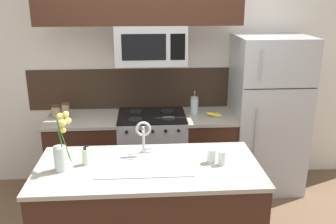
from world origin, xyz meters
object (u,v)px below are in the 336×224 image
stove_range (152,153)px  spare_glass (222,158)px  sink_faucet (143,133)px  drinking_glass (212,156)px  storage_jar_medium (66,110)px  dish_soap_bottle (85,157)px  microwave (151,45)px  storage_jar_tall (57,111)px  flower_vase (61,152)px  banana_bunch (215,115)px  refrigerator (267,114)px  french_press (194,105)px

stove_range → spare_glass: size_ratio=7.85×
sink_faucet → drinking_glass: size_ratio=2.59×
stove_range → storage_jar_medium: (-0.95, 0.01, 0.54)m
dish_soap_bottle → microwave: bearing=64.1°
storage_jar_tall → flower_vase: bearing=-76.3°
stove_range → sink_faucet: bearing=-95.3°
dish_soap_bottle → banana_bunch: bearing=41.7°
refrigerator → spare_glass: refrigerator is taller
storage_jar_medium → sink_faucet: 1.35m
storage_jar_medium → flower_vase: bearing=-80.6°
microwave → french_press: (0.49, 0.08, -0.71)m
storage_jar_tall → drinking_glass: size_ratio=1.18×
storage_jar_medium → sink_faucet: sink_faucet is taller
storage_jar_tall → drinking_glass: bearing=-39.9°
storage_jar_medium → dish_soap_bottle: 1.26m
refrigerator → storage_jar_tall: 2.39m
storage_jar_tall → dish_soap_bottle: bearing=-68.3°
microwave → spare_glass: size_ratio=6.29×
microwave → storage_jar_medium: bearing=178.2°
sink_faucet → flower_vase: flower_vase is taller
spare_glass → banana_bunch: bearing=82.0°
flower_vase → storage_jar_tall: bearing=103.7°
storage_jar_tall → banana_bunch: bearing=-3.0°
french_press → dish_soap_bottle: bearing=-130.2°
microwave → refrigerator: 1.56m
french_press → sink_faucet: sink_faucet is taller
storage_jar_tall → microwave: bearing=-2.9°
dish_soap_bottle → spare_glass: size_ratio=1.39×
dish_soap_bottle → flower_vase: size_ratio=0.35×
sink_faucet → spare_glass: 0.69m
microwave → flower_vase: bearing=-120.3°
storage_jar_tall → banana_bunch: 1.76m
stove_range → sink_faucet: sink_faucet is taller
flower_vase → drinking_glass: bearing=2.3°
storage_jar_tall → dish_soap_bottle: 1.32m
banana_bunch → drinking_glass: size_ratio=1.62×
microwave → refrigerator: bearing=1.8°
storage_jar_medium → french_press: size_ratio=0.65×
storage_jar_medium → banana_bunch: (1.66, -0.07, -0.06)m
stove_range → flower_vase: size_ratio=1.98×
refrigerator → banana_bunch: (-0.63, -0.08, 0.04)m
microwave → dish_soap_bottle: bearing=-115.9°
stove_range → french_press: french_press is taller
french_press → flower_vase: bearing=-132.4°
refrigerator → spare_glass: bearing=-121.6°
stove_range → dish_soap_bottle: (-0.57, -1.20, 0.52)m
microwave → refrigerator: size_ratio=0.42×
storage_jar_tall → dish_soap_bottle: dish_soap_bottle is taller
storage_jar_medium → banana_bunch: size_ratio=0.91×
stove_range → banana_bunch: banana_bunch is taller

